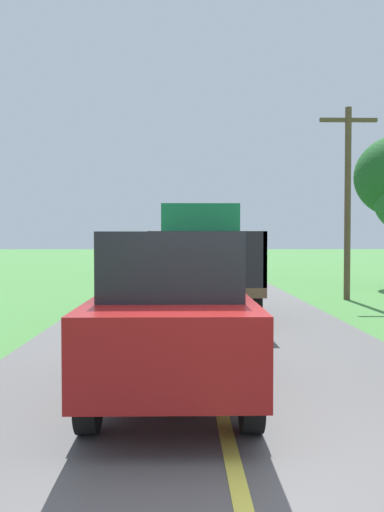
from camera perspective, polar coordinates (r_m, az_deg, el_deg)
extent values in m
plane|color=#47843D|center=(4.80, 4.35, -21.82)|extent=(200.00, 200.00, 0.00)
cube|color=#565454|center=(4.78, 4.35, -21.38)|extent=(6.40, 120.00, 0.08)
cube|color=#E0D64C|center=(4.76, 4.35, -20.90)|extent=(0.14, 108.00, 0.01)
cube|color=#2D2D30|center=(13.20, 1.08, -3.60)|extent=(0.90, 5.51, 0.24)
cube|color=brown|center=(13.18, 1.08, -2.74)|extent=(2.30, 5.80, 0.20)
cube|color=#197A4C|center=(15.09, 0.81, 1.82)|extent=(2.10, 1.90, 1.90)
cube|color=black|center=(16.05, 0.70, 3.01)|extent=(1.78, 0.02, 0.76)
cube|color=#232328|center=(12.18, -3.97, -0.05)|extent=(0.08, 3.85, 1.10)
cube|color=#232328|center=(12.27, 6.44, -0.05)|extent=(0.08, 3.85, 1.10)
cube|color=#232328|center=(10.29, 1.68, -0.39)|extent=(2.30, 0.08, 1.10)
cube|color=#232328|center=(14.06, 0.94, 0.20)|extent=(2.30, 0.08, 1.10)
cylinder|color=black|center=(15.00, -3.19, -3.34)|extent=(0.28, 1.00, 1.00)
cylinder|color=black|center=(15.07, 4.82, -3.32)|extent=(0.28, 1.00, 1.00)
cylinder|color=black|center=(11.63, -3.82, -4.83)|extent=(0.28, 1.00, 1.00)
cylinder|color=black|center=(11.72, 6.53, -4.79)|extent=(0.28, 1.00, 1.00)
ellipsoid|color=#99BF31|center=(11.22, -1.96, -1.95)|extent=(0.57, 0.63, 0.47)
ellipsoid|color=#A3B929|center=(10.56, -2.63, -0.73)|extent=(0.54, 0.59, 0.42)
ellipsoid|color=#8DC81F|center=(12.29, -1.13, -1.90)|extent=(0.52, 0.65, 0.50)
ellipsoid|color=#8EB528|center=(11.65, -2.02, -0.36)|extent=(0.53, 0.63, 0.48)
ellipsoid|color=#9BC524|center=(11.76, 2.24, -1.80)|extent=(0.60, 0.73, 0.46)
ellipsoid|color=#95C329|center=(13.39, 4.40, -1.50)|extent=(0.51, 0.64, 0.49)
ellipsoid|color=#8CB520|center=(10.96, -1.95, -0.59)|extent=(0.55, 0.65, 0.39)
cube|color=#2D2D30|center=(26.83, -0.48, -0.86)|extent=(0.90, 5.51, 0.24)
cube|color=brown|center=(26.82, -0.48, -0.44)|extent=(2.30, 5.80, 0.20)
cube|color=red|center=(28.75, -0.52, 1.81)|extent=(2.10, 1.90, 1.90)
cube|color=black|center=(29.70, -0.53, 2.45)|extent=(1.79, 0.02, 0.76)
cube|color=#2D517F|center=(25.84, -2.92, 0.92)|extent=(0.08, 3.85, 1.10)
cube|color=#2D517F|center=(25.86, 2.01, 0.92)|extent=(0.08, 3.85, 1.10)
cube|color=#2D517F|center=(23.94, -0.41, 0.85)|extent=(2.30, 0.08, 1.10)
cube|color=#2D517F|center=(27.71, -0.50, 0.98)|extent=(2.30, 0.08, 1.10)
cylinder|color=black|center=(28.64, -2.61, -0.90)|extent=(0.28, 1.00, 1.00)
cylinder|color=black|center=(28.66, 1.59, -0.90)|extent=(0.28, 1.00, 1.00)
cylinder|color=black|center=(25.25, -2.82, -1.26)|extent=(0.28, 1.00, 1.00)
cylinder|color=black|center=(25.27, 1.94, -1.26)|extent=(0.28, 1.00, 1.00)
ellipsoid|color=#9CB81F|center=(25.30, -0.35, 0.73)|extent=(0.51, 0.65, 0.47)
ellipsoid|color=#93C523|center=(24.36, 0.68, 1.49)|extent=(0.50, 0.62, 0.46)
ellipsoid|color=#98C224|center=(24.65, -1.56, 0.77)|extent=(0.50, 0.49, 0.46)
ellipsoid|color=#8CB525|center=(27.42, 0.16, 0.85)|extent=(0.57, 0.67, 0.37)
ellipsoid|color=#A4B42B|center=(26.20, 1.50, 1.50)|extent=(0.50, 0.60, 0.42)
ellipsoid|color=#93C323|center=(25.42, -0.59, 0.15)|extent=(0.42, 0.53, 0.36)
ellipsoid|color=#9DB92F|center=(27.14, 1.38, 1.50)|extent=(0.60, 0.76, 0.41)
ellipsoid|color=#9CB424|center=(24.65, -0.99, 1.49)|extent=(0.50, 0.62, 0.46)
cylinder|color=brown|center=(17.69, 16.28, 5.36)|extent=(0.20, 0.20, 6.09)
cube|color=brown|center=(18.05, 16.36, 13.76)|extent=(1.81, 0.12, 0.12)
cube|color=maroon|center=(6.38, -2.10, -7.45)|extent=(1.70, 4.10, 0.80)
cube|color=black|center=(6.11, -2.14, -0.79)|extent=(1.44, 2.05, 0.70)
cylinder|color=black|center=(7.77, -7.68, -9.51)|extent=(0.20, 0.64, 0.64)
cylinder|color=black|center=(7.75, 3.86, -9.53)|extent=(0.20, 0.64, 0.64)
cylinder|color=black|center=(5.33, -10.95, -14.82)|extent=(0.20, 0.64, 0.64)
cylinder|color=black|center=(5.29, 6.30, -14.91)|extent=(0.20, 0.64, 0.64)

